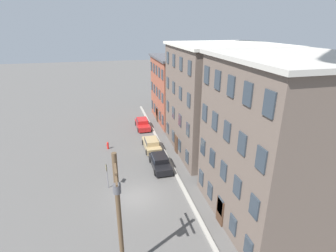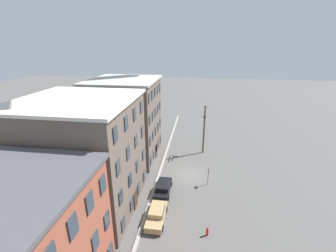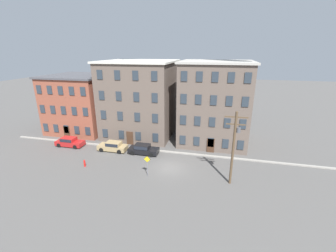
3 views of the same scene
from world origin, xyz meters
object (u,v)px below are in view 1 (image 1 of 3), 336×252
object	(u,v)px
car_black	(160,162)
fire_hydrant	(108,145)
utility_pole	(119,211)
car_red	(142,123)
car_tan	(152,144)
caution_sign	(107,172)

from	to	relation	value
car_black	fire_hydrant	world-z (taller)	car_black
utility_pole	car_red	bearing A→B (deg)	168.42
car_black	fire_hydrant	size ratio (longest dim) A/B	4.58
car_tan	caution_sign	size ratio (longest dim) A/B	1.64
car_black	fire_hydrant	xyz separation A→B (m)	(-6.21, -5.48, -0.27)
car_tan	utility_pole	distance (m)	18.35
utility_pole	fire_hydrant	xyz separation A→B (m)	(-18.56, -0.36, -4.33)
car_tan	car_red	bearing A→B (deg)	179.99
car_red	car_tan	size ratio (longest dim) A/B	1.00
caution_sign	fire_hydrant	bearing A→B (deg)	178.17
car_red	fire_hydrant	size ratio (longest dim) A/B	4.58
car_tan	fire_hydrant	xyz separation A→B (m)	(-1.40, -5.42, -0.27)
car_tan	utility_pole	world-z (taller)	utility_pole
caution_sign	fire_hydrant	xyz separation A→B (m)	(-8.78, 0.28, -1.29)
caution_sign	car_black	bearing A→B (deg)	114.05
car_tan	car_black	xyz separation A→B (m)	(4.80, 0.06, 0.00)
fire_hydrant	car_red	bearing A→B (deg)	138.55
car_red	caution_sign	bearing A→B (deg)	-20.91
car_red	utility_pole	size ratio (longest dim) A/B	0.51
car_red	utility_pole	distance (m)	25.54
fire_hydrant	caution_sign	bearing A→B (deg)	-1.83
car_red	car_black	size ratio (longest dim) A/B	1.00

